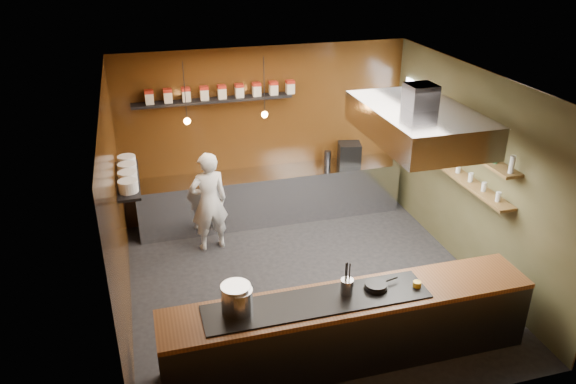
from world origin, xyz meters
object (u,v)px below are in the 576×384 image
object	(u,v)px
extractor_hood	(418,123)
chef	(209,202)
stockpot_large	(236,298)
espresso_machine	(349,153)
stockpot_small	(239,301)

from	to	relation	value
extractor_hood	chef	distance (m)	3.53
extractor_hood	stockpot_large	world-z (taller)	extractor_hood
stockpot_large	chef	world-z (taller)	chef
stockpot_large	chef	distance (m)	2.99
extractor_hood	espresso_machine	world-z (taller)	extractor_hood
stockpot_small	espresso_machine	world-z (taller)	espresso_machine
stockpot_small	espresso_machine	bearing A→B (deg)	53.78
stockpot_small	chef	bearing A→B (deg)	88.01
stockpot_small	chef	world-z (taller)	chef
stockpot_large	espresso_machine	world-z (taller)	espresso_machine
extractor_hood	stockpot_large	size ratio (longest dim) A/B	6.09
chef	espresso_machine	bearing A→B (deg)	-173.66
stockpot_large	extractor_hood	bearing A→B (deg)	23.15
stockpot_small	stockpot_large	bearing A→B (deg)	116.96
stockpot_small	chef	size ratio (longest dim) A/B	0.19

